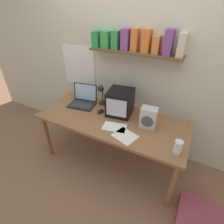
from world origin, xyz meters
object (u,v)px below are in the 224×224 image
space_heater (148,118)px  floor_cushion (199,218)px  desk_lamp (101,92)px  loose_paper_near_monitor (125,136)px  juice_glass (178,148)px  crt_monitor (120,102)px  laptop (83,99)px  computer_mouse (100,111)px  corner_desk (112,122)px  open_notebook (114,127)px

space_heater → floor_cushion: size_ratio=0.58×
desk_lamp → loose_paper_near_monitor: size_ratio=1.02×
loose_paper_near_monitor → floor_cushion: 1.13m
loose_paper_near_monitor → floor_cushion: size_ratio=0.69×
juice_glass → loose_paper_near_monitor: (-0.54, -0.00, -0.06)m
floor_cushion → loose_paper_near_monitor: bearing=172.0°
desk_lamp → juice_glass: desk_lamp is taller
crt_monitor → floor_cushion: 1.50m
laptop → loose_paper_near_monitor: (0.80, -0.38, -0.06)m
computer_mouse → laptop: bearing=163.6°
corner_desk → floor_cushion: corner_desk is taller
corner_desk → desk_lamp: desk_lamp is taller
space_heater → laptop: bearing=169.9°
juice_glass → loose_paper_near_monitor: juice_glass is taller
juice_glass → computer_mouse: 1.05m
space_heater → desk_lamp: bearing=161.4°
open_notebook → loose_paper_near_monitor: same height
computer_mouse → open_notebook: 0.36m
crt_monitor → desk_lamp: crt_monitor is taller
laptop → floor_cushion: (1.71, -0.51, -0.72)m
laptop → loose_paper_near_monitor: laptop is taller
corner_desk → crt_monitor: crt_monitor is taller
open_notebook → floor_cushion: open_notebook is taller
crt_monitor → juice_glass: (0.78, -0.39, -0.09)m
crt_monitor → laptop: crt_monitor is taller
crt_monitor → floor_cushion: bearing=-32.8°
corner_desk → loose_paper_near_monitor: (0.27, -0.22, 0.06)m
corner_desk → loose_paper_near_monitor: 0.36m
space_heater → computer_mouse: (-0.64, 0.01, -0.11)m
space_heater → corner_desk: bearing=-177.2°
computer_mouse → open_notebook: computer_mouse is taller
crt_monitor → open_notebook: (0.07, -0.31, -0.15)m
laptop → computer_mouse: bearing=-25.4°
corner_desk → computer_mouse: (-0.20, 0.06, 0.07)m
computer_mouse → loose_paper_near_monitor: size_ratio=0.39×
desk_lamp → space_heater: 0.74m
crt_monitor → computer_mouse: crt_monitor is taller
open_notebook → floor_cushion: bearing=-11.3°
computer_mouse → crt_monitor: bearing=26.2°
desk_lamp → space_heater: (0.72, -0.19, -0.07)m
laptop → juice_glass: laptop is taller
laptop → floor_cushion: 1.92m
crt_monitor → loose_paper_near_monitor: bearing=-66.8°
desk_lamp → space_heater: size_ratio=1.21×
crt_monitor → desk_lamp: bearing=159.6°
corner_desk → desk_lamp: 0.45m
computer_mouse → floor_cushion: size_ratio=0.27×
juice_glass → open_notebook: 0.72m
crt_monitor → laptop: bearing=173.3°
space_heater → loose_paper_near_monitor: 0.34m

